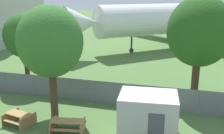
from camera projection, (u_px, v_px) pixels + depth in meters
perimeter_fence at (92, 91)px, 19.57m from camera, size 56.07×0.07×1.74m
airplane at (187, 18)px, 39.56m from camera, size 31.20×28.82×13.02m
portable_cabin at (148, 115)px, 14.88m from camera, size 3.44×2.69×2.51m
picnic_bench_near_cabin at (19, 118)px, 16.29m from camera, size 1.96×1.72×0.76m
picnic_bench_open_grass at (68, 125)px, 15.38m from camera, size 2.20×1.74×0.76m
tree_left_of_cabin at (199, 32)px, 18.96m from camera, size 4.71×4.71×7.86m
tree_behind_benches at (50, 42)px, 16.47m from camera, size 4.17×4.17×7.31m
tree_far_right at (24, 36)px, 22.74m from camera, size 3.55×3.55×6.37m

